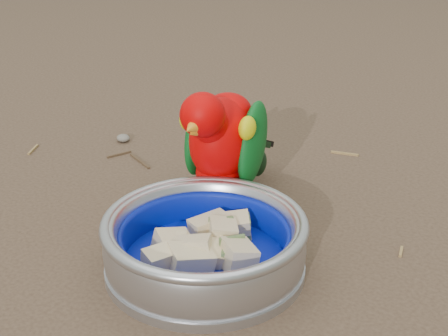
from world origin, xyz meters
The scene contains 6 objects.
ground centered at (0.00, 0.00, 0.00)m, with size 60.00×60.00×0.00m, color #4E3A2A.
food_bowl centered at (0.02, 0.00, 0.01)m, with size 0.21×0.21×0.02m, color #B2B2BA.
bowl_wall centered at (0.02, 0.00, 0.04)m, with size 0.21×0.21×0.04m, color #B2B2BA, non-canonical shape.
fruit_wedges centered at (0.02, 0.00, 0.03)m, with size 0.13×0.13×0.03m, color beige, non-canonical shape.
lory_parrot centered at (-0.04, 0.12, 0.08)m, with size 0.09×0.20×0.16m, color #CC0000, non-canonical shape.
ground_debris centered at (-0.02, 0.09, 0.00)m, with size 0.90×0.80×0.01m, color olive, non-canonical shape.
Camera 1 is at (0.39, -0.49, 0.40)m, focal length 55.00 mm.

